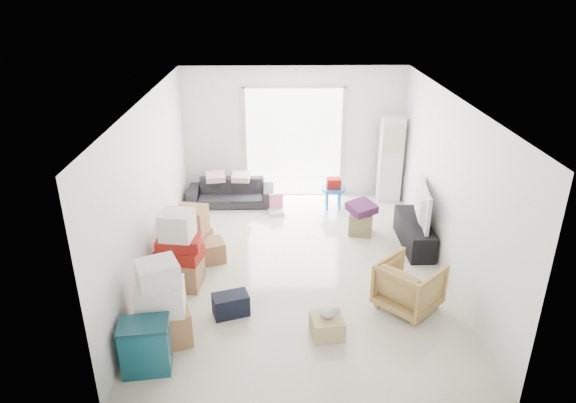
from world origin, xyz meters
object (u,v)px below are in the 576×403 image
(armchair, at_px, (409,283))
(wood_crate, at_px, (327,326))
(ac_tower, at_px, (390,160))
(kids_table, at_px, (333,187))
(tv_console, at_px, (414,233))
(storage_bins, at_px, (146,346))
(television, at_px, (416,217))
(sofa, at_px, (231,189))
(ottoman, at_px, (361,223))

(armchair, distance_m, wood_crate, 1.35)
(ac_tower, xyz_separation_m, wood_crate, (-1.67, -4.40, -0.74))
(ac_tower, xyz_separation_m, kids_table, (-1.18, -0.38, -0.43))
(tv_console, distance_m, wood_crate, 2.96)
(storage_bins, height_order, wood_crate, storage_bins)
(television, height_order, kids_table, kids_table)
(sofa, bearing_deg, storage_bins, -97.07)
(television, xyz_separation_m, storage_bins, (-3.90, -2.99, -0.20))
(storage_bins, relative_size, wood_crate, 1.62)
(wood_crate, bearing_deg, ottoman, 73.10)
(tv_console, relative_size, storage_bins, 2.11)
(television, bearing_deg, storage_bins, 135.27)
(tv_console, distance_m, kids_table, 2.04)
(sofa, distance_m, kids_table, 2.07)
(armchair, xyz_separation_m, kids_table, (-0.70, 3.42, 0.06))
(tv_console, height_order, kids_table, kids_table)
(kids_table, bearing_deg, armchair, -78.45)
(tv_console, xyz_separation_m, wood_crate, (-1.72, -2.40, -0.10))
(sofa, xyz_separation_m, wood_crate, (1.57, -4.25, -0.20))
(tv_console, bearing_deg, ottoman, 150.58)
(sofa, relative_size, wood_crate, 4.28)
(kids_table, xyz_separation_m, wood_crate, (-0.49, -4.01, -0.32))
(sofa, xyz_separation_m, ottoman, (2.44, -1.36, -0.14))
(storage_bins, distance_m, ottoman, 4.62)
(armchair, height_order, storage_bins, armchair)
(storage_bins, distance_m, kids_table, 5.32)
(sofa, bearing_deg, armchair, -52.86)
(television, height_order, armchair, armchair)
(ac_tower, relative_size, tv_console, 1.27)
(ottoman, relative_size, kids_table, 0.63)
(ac_tower, height_order, kids_table, ac_tower)
(ac_tower, height_order, sofa, ac_tower)
(tv_console, relative_size, television, 1.24)
(television, distance_m, ottoman, 1.03)
(kids_table, relative_size, wood_crate, 1.57)
(armchair, relative_size, storage_bins, 1.19)
(armchair, distance_m, storage_bins, 3.57)
(armchair, bearing_deg, wood_crate, 72.41)
(kids_table, bearing_deg, tv_console, -52.53)
(ac_tower, relative_size, television, 1.58)
(television, distance_m, armchair, 1.90)
(ac_tower, bearing_deg, ottoman, -117.79)
(armchair, bearing_deg, ac_tower, -51.14)
(sofa, relative_size, kids_table, 2.73)
(tv_console, height_order, television, television)
(television, relative_size, wood_crate, 2.75)
(ottoman, xyz_separation_m, kids_table, (-0.38, 1.13, 0.25))
(sofa, bearing_deg, ottoman, -29.06)
(armchair, height_order, ottoman, armchair)
(ac_tower, bearing_deg, kids_table, -162.02)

